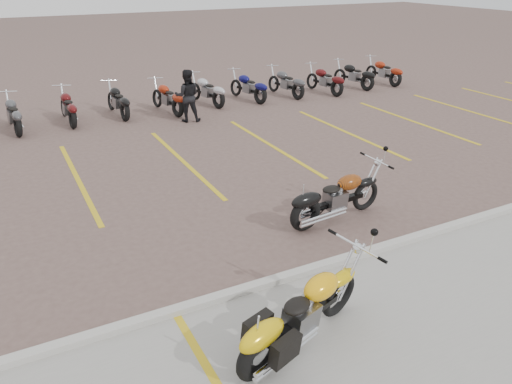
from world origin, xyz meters
The scene contains 8 objects.
ground centered at (0.00, 0.00, 0.00)m, with size 100.00×100.00×0.00m, color brown.
concrete_apron centered at (0.00, -4.50, 0.01)m, with size 60.00×5.00×0.01m, color #9E9B93.
curb centered at (0.00, -2.00, 0.06)m, with size 60.00×0.18×0.12m, color #ADAAA3.
parking_stripes centered at (0.00, 4.00, 0.00)m, with size 38.00×5.50×0.01m, color gold, non-canonical shape.
yellow_cruiser centered at (-1.05, -3.39, 0.49)m, with size 2.33×0.92×0.99m.
flame_cruiser centered at (1.55, -0.61, 0.47)m, with size 2.28×0.42×0.94m.
person_b centered at (1.46, 7.49, 0.85)m, with size 0.83×0.65×1.71m, color black.
bg_bike_row centered at (0.35, 9.05, 0.55)m, with size 22.32×2.06×1.10m.
Camera 1 is at (-4.01, -7.89, 4.75)m, focal length 35.00 mm.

